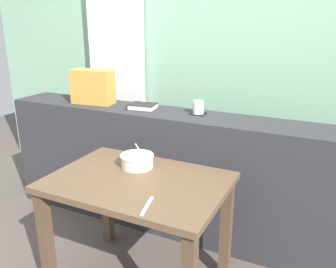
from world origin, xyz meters
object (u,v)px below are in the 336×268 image
Objects in this scene: throw_pillow at (93,87)px; fork_utensil at (147,206)px; coaster_square at (198,114)px; closed_book at (143,106)px; breakfast_table at (138,199)px; juice_glass at (198,108)px; soup_bowl at (137,161)px.

throw_pillow reaches higher than fork_utensil.
closed_book is (-0.42, -0.04, 0.02)m from coaster_square.
throw_pillow is (-0.78, 0.66, 0.46)m from breakfast_table.
coaster_square is at bearing 0.00° from juice_glass.
soup_bowl is (-0.16, -0.56, -0.21)m from juice_glass.
soup_bowl is at bearing 113.59° from fork_utensil.
breakfast_table is 0.83m from closed_book.
breakfast_table is at bearing -62.57° from closed_book.
juice_glass is 0.86m from throw_pillow.
soup_bowl reaches higher than breakfast_table.
coaster_square is 0.51× the size of soup_bowl.
coaster_square is at bearing 84.27° from breakfast_table.
juice_glass reaches higher than soup_bowl.
coaster_square is 0.31× the size of throw_pillow.
throw_pillow is 0.91m from soup_bowl.
juice_glass reaches higher than fork_utensil.
throw_pillow reaches higher than coaster_square.
throw_pillow is at bearing -176.90° from coaster_square.
coaster_square is 1.13× the size of juice_glass.
closed_book reaches higher than coaster_square.
coaster_square is 0.59× the size of fork_utensil.
coaster_square is 0.97m from fork_utensil.
juice_glass reaches higher than breakfast_table.
closed_book is at bearing 1.06° from throw_pillow.
breakfast_table is at bearing -59.03° from soup_bowl.
soup_bowl is (-0.09, 0.15, 0.16)m from breakfast_table.
soup_bowl reaches higher than fork_utensil.
coaster_square reaches higher than breakfast_table.
juice_glass is (0.00, 0.00, 0.04)m from coaster_square.
coaster_square is at bearing 74.07° from soup_bowl.
coaster_square is 0.47× the size of closed_book.
fork_utensil is at bearing -53.84° from soup_bowl.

